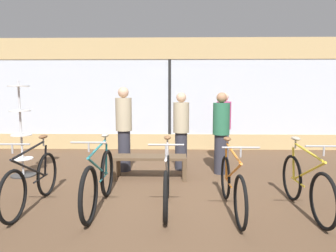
{
  "coord_description": "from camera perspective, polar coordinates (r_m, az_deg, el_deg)",
  "views": [
    {
      "loc": [
        0.13,
        -4.64,
        1.69
      ],
      "look_at": [
        0.0,
        1.76,
        0.95
      ],
      "focal_mm": 32.0,
      "sensor_mm": 36.0,
      "label": 1
    }
  ],
  "objects": [
    {
      "name": "shop_back_wall",
      "position": [
        8.67,
        0.31,
        6.26
      ],
      "size": [
        12.0,
        0.08,
        3.2
      ],
      "color": "tan",
      "rests_on": "ground_plane"
    },
    {
      "name": "bicycle_right",
      "position": [
        4.38,
        12.05,
        -10.86
      ],
      "size": [
        0.46,
        1.75,
        1.02
      ],
      "color": "black",
      "rests_on": "ground_plane"
    },
    {
      "name": "customer_near_bench",
      "position": [
        6.44,
        2.52,
        -0.68
      ],
      "size": [
        0.43,
        0.43,
        1.67
      ],
      "color": "#2D2D38",
      "rests_on": "ground_plane"
    },
    {
      "name": "display_bench",
      "position": [
        5.84,
        -3.4,
        -6.48
      ],
      "size": [
        1.4,
        0.44,
        0.45
      ],
      "color": "brown",
      "rests_on": "ground_plane"
    },
    {
      "name": "ground_plane",
      "position": [
        4.94,
        -0.43,
        -13.43
      ],
      "size": [
        24.0,
        24.0,
        0.0
      ],
      "primitive_type": "plane",
      "color": "brown"
    },
    {
      "name": "accessory_rack",
      "position": [
        6.63,
        -26.14,
        -2.05
      ],
      "size": [
        0.48,
        0.48,
        1.89
      ],
      "color": "#333333",
      "rests_on": "ground_plane"
    },
    {
      "name": "bicycle_far_right",
      "position": [
        4.68,
        24.69,
        -10.11
      ],
      "size": [
        0.46,
        1.7,
        1.04
      ],
      "color": "black",
      "rests_on": "ground_plane"
    },
    {
      "name": "bicycle_center",
      "position": [
        4.42,
        -0.23,
        -10.63
      ],
      "size": [
        0.46,
        1.69,
        1.02
      ],
      "color": "black",
      "rests_on": "ground_plane"
    },
    {
      "name": "bicycle_far_left",
      "position": [
        4.86,
        -24.42,
        -9.51
      ],
      "size": [
        0.46,
        1.75,
        1.03
      ],
      "color": "black",
      "rests_on": "ground_plane"
    },
    {
      "name": "customer_by_window",
      "position": [
        6.2,
        10.07,
        -1.03
      ],
      "size": [
        0.46,
        0.46,
        1.67
      ],
      "color": "#2D2D38",
      "rests_on": "ground_plane"
    },
    {
      "name": "customer_near_rack",
      "position": [
        7.17,
        10.51,
        -0.06
      ],
      "size": [
        0.48,
        0.48,
        1.66
      ],
      "color": "#424C6B",
      "rests_on": "ground_plane"
    },
    {
      "name": "customer_mid_floor",
      "position": [
        6.38,
        -8.4,
        -0.21
      ],
      "size": [
        0.48,
        0.48,
        1.78
      ],
      "color": "#2D2D38",
      "rests_on": "ground_plane"
    },
    {
      "name": "bicycle_left",
      "position": [
        4.52,
        -12.97,
        -10.09
      ],
      "size": [
        0.46,
        1.8,
        1.06
      ],
      "color": "black",
      "rests_on": "ground_plane"
    }
  ]
}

